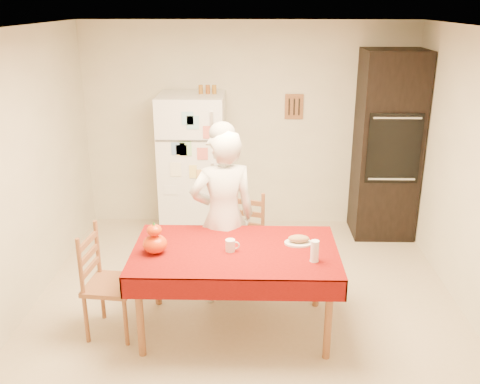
{
  "coord_description": "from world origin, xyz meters",
  "views": [
    {
      "loc": [
        0.05,
        -4.17,
        2.71
      ],
      "look_at": [
        -0.05,
        0.2,
        1.13
      ],
      "focal_mm": 40.0,
      "sensor_mm": 36.0,
      "label": 1
    }
  ],
  "objects_px": {
    "chair_far": "(242,237)",
    "pumpkin_lower": "(155,244)",
    "bread_plate": "(299,243)",
    "dining_table": "(235,257)",
    "wine_glass": "(315,251)",
    "chair_left": "(103,278)",
    "refrigerator": "(193,166)",
    "oven_cabinet": "(387,146)",
    "seated_woman": "(223,218)",
    "coffee_mug": "(230,245)"
  },
  "relations": [
    {
      "from": "dining_table",
      "to": "chair_far",
      "type": "xyz_separation_m",
      "value": [
        0.04,
        0.8,
        -0.18
      ]
    },
    {
      "from": "refrigerator",
      "to": "chair_left",
      "type": "xyz_separation_m",
      "value": [
        -0.54,
        -2.11,
        -0.34
      ]
    },
    {
      "from": "refrigerator",
      "to": "seated_woman",
      "type": "distance_m",
      "value": 1.61
    },
    {
      "from": "dining_table",
      "to": "pumpkin_lower",
      "type": "height_order",
      "value": "pumpkin_lower"
    },
    {
      "from": "oven_cabinet",
      "to": "coffee_mug",
      "type": "xyz_separation_m",
      "value": [
        -1.75,
        -2.13,
        -0.29
      ]
    },
    {
      "from": "seated_woman",
      "to": "wine_glass",
      "type": "height_order",
      "value": "seated_woman"
    },
    {
      "from": "bread_plate",
      "to": "coffee_mug",
      "type": "bearing_deg",
      "value": -165.62
    },
    {
      "from": "chair_far",
      "to": "chair_left",
      "type": "xyz_separation_m",
      "value": [
        -1.15,
        -0.86,
        0.0
      ]
    },
    {
      "from": "coffee_mug",
      "to": "bread_plate",
      "type": "xyz_separation_m",
      "value": [
        0.57,
        0.15,
        -0.04
      ]
    },
    {
      "from": "seated_woman",
      "to": "refrigerator",
      "type": "bearing_deg",
      "value": -89.61
    },
    {
      "from": "coffee_mug",
      "to": "wine_glass",
      "type": "bearing_deg",
      "value": -13.87
    },
    {
      "from": "dining_table",
      "to": "pumpkin_lower",
      "type": "bearing_deg",
      "value": -174.0
    },
    {
      "from": "refrigerator",
      "to": "chair_left",
      "type": "height_order",
      "value": "refrigerator"
    },
    {
      "from": "oven_cabinet",
      "to": "dining_table",
      "type": "height_order",
      "value": "oven_cabinet"
    },
    {
      "from": "chair_left",
      "to": "seated_woman",
      "type": "xyz_separation_m",
      "value": [
        0.98,
        0.56,
        0.33
      ]
    },
    {
      "from": "oven_cabinet",
      "to": "pumpkin_lower",
      "type": "distance_m",
      "value": 3.22
    },
    {
      "from": "chair_left",
      "to": "pumpkin_lower",
      "type": "height_order",
      "value": "chair_left"
    },
    {
      "from": "oven_cabinet",
      "to": "dining_table",
      "type": "distance_m",
      "value": 2.74
    },
    {
      "from": "oven_cabinet",
      "to": "bread_plate",
      "type": "bearing_deg",
      "value": -120.75
    },
    {
      "from": "oven_cabinet",
      "to": "bread_plate",
      "type": "xyz_separation_m",
      "value": [
        -1.18,
        -1.98,
        -0.33
      ]
    },
    {
      "from": "refrigerator",
      "to": "coffee_mug",
      "type": "xyz_separation_m",
      "value": [
        0.53,
        -2.08,
        -0.04
      ]
    },
    {
      "from": "chair_left",
      "to": "pumpkin_lower",
      "type": "distance_m",
      "value": 0.56
    },
    {
      "from": "seated_woman",
      "to": "bread_plate",
      "type": "relative_size",
      "value": 6.95
    },
    {
      "from": "chair_far",
      "to": "pumpkin_lower",
      "type": "distance_m",
      "value": 1.16
    },
    {
      "from": "coffee_mug",
      "to": "dining_table",
      "type": "bearing_deg",
      "value": 35.17
    },
    {
      "from": "wine_glass",
      "to": "bread_plate",
      "type": "xyz_separation_m",
      "value": [
        -0.1,
        0.31,
        -0.08
      ]
    },
    {
      "from": "chair_left",
      "to": "wine_glass",
      "type": "xyz_separation_m",
      "value": [
        1.74,
        -0.14,
        0.34
      ]
    },
    {
      "from": "chair_far",
      "to": "pumpkin_lower",
      "type": "bearing_deg",
      "value": -110.78
    },
    {
      "from": "dining_table",
      "to": "chair_left",
      "type": "height_order",
      "value": "chair_left"
    },
    {
      "from": "chair_left",
      "to": "seated_woman",
      "type": "distance_m",
      "value": 1.18
    },
    {
      "from": "chair_left",
      "to": "pumpkin_lower",
      "type": "bearing_deg",
      "value": -85.53
    },
    {
      "from": "refrigerator",
      "to": "oven_cabinet",
      "type": "height_order",
      "value": "oven_cabinet"
    },
    {
      "from": "pumpkin_lower",
      "to": "wine_glass",
      "type": "distance_m",
      "value": 1.29
    },
    {
      "from": "oven_cabinet",
      "to": "chair_far",
      "type": "xyz_separation_m",
      "value": [
        -1.67,
        -1.3,
        -0.59
      ]
    },
    {
      "from": "chair_far",
      "to": "bread_plate",
      "type": "bearing_deg",
      "value": -36.59
    },
    {
      "from": "chair_far",
      "to": "pumpkin_lower",
      "type": "height_order",
      "value": "chair_far"
    },
    {
      "from": "chair_left",
      "to": "seated_woman",
      "type": "bearing_deg",
      "value": -53.87
    },
    {
      "from": "dining_table",
      "to": "refrigerator",
      "type": "bearing_deg",
      "value": 105.44
    },
    {
      "from": "chair_left",
      "to": "dining_table",
      "type": "bearing_deg",
      "value": -80.99
    },
    {
      "from": "bread_plate",
      "to": "dining_table",
      "type": "bearing_deg",
      "value": -167.43
    },
    {
      "from": "bread_plate",
      "to": "seated_woman",
      "type": "bearing_deg",
      "value": 149.3
    },
    {
      "from": "chair_left",
      "to": "pumpkin_lower",
      "type": "xyz_separation_m",
      "value": [
        0.45,
        -0.01,
        0.33
      ]
    },
    {
      "from": "chair_far",
      "to": "bread_plate",
      "type": "relative_size",
      "value": 3.96
    },
    {
      "from": "wine_glass",
      "to": "bread_plate",
      "type": "bearing_deg",
      "value": 107.62
    },
    {
      "from": "coffee_mug",
      "to": "wine_glass",
      "type": "xyz_separation_m",
      "value": [
        0.67,
        -0.17,
        0.04
      ]
    },
    {
      "from": "dining_table",
      "to": "bread_plate",
      "type": "relative_size",
      "value": 7.08
    },
    {
      "from": "refrigerator",
      "to": "dining_table",
      "type": "relative_size",
      "value": 1.0
    },
    {
      "from": "oven_cabinet",
      "to": "seated_woman",
      "type": "bearing_deg",
      "value": -139.11
    },
    {
      "from": "dining_table",
      "to": "seated_woman",
      "type": "bearing_deg",
      "value": 103.95
    },
    {
      "from": "dining_table",
      "to": "seated_woman",
      "type": "height_order",
      "value": "seated_woman"
    }
  ]
}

